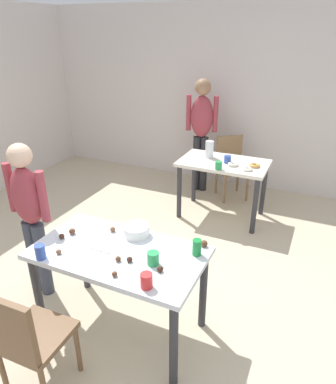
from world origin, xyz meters
name	(u,v)px	position (x,y,z in m)	size (l,w,h in m)	color
ground_plane	(136,312)	(0.00, 0.00, 0.00)	(6.40, 6.40, 0.00)	beige
wall_back	(240,99)	(0.00, 3.20, 1.30)	(6.40, 0.10, 2.60)	silver
dining_table_near	(119,262)	(-0.02, -0.18, 0.65)	(1.27, 0.70, 0.75)	silver
dining_table_far	(223,171)	(0.14, 2.00, 0.63)	(1.08, 0.65, 0.75)	silver
chair_near_table	(26,337)	(-0.25, -0.91, 0.50)	(0.41, 0.41, 0.87)	brown
chair_far_table	(231,163)	(0.07, 2.67, 0.50)	(0.56, 0.56, 0.87)	olive
person_girl_near	(30,210)	(-0.93, -0.10, 0.85)	(0.45, 0.22, 1.43)	#383D4C
person_adult_far	(201,126)	(-0.40, 2.67, 0.99)	(0.46, 0.25, 1.63)	#28282D
mixing_bowl	(137,231)	(0.00, 0.06, 0.79)	(0.21, 0.21, 0.08)	white
soda_can	(197,247)	(0.52, 0.01, 0.81)	(0.07, 0.07, 0.12)	#198438
fork_near	(101,251)	(-0.13, -0.24, 0.75)	(0.17, 0.02, 0.01)	silver
cup_near_0	(153,258)	(0.29, -0.22, 0.80)	(0.08, 0.08, 0.09)	green
cup_near_1	(40,252)	(-0.46, -0.49, 0.80)	(0.07, 0.07, 0.11)	#3351B2
cup_near_2	(146,281)	(0.36, -0.45, 0.80)	(0.08, 0.08, 0.10)	red
cake_ball_0	(115,274)	(0.12, -0.45, 0.77)	(0.04, 0.04, 0.04)	brown
cake_ball_1	(113,229)	(-0.20, 0.03, 0.77)	(0.04, 0.04, 0.04)	brown
cake_ball_2	(118,259)	(0.05, -0.29, 0.77)	(0.04, 0.04, 0.04)	brown
cake_ball_3	(59,252)	(-0.39, -0.40, 0.77)	(0.04, 0.04, 0.04)	brown
cake_ball_4	(62,236)	(-0.50, -0.23, 0.77)	(0.04, 0.04, 0.04)	#3D2319
cake_ball_5	(204,244)	(0.54, 0.13, 0.78)	(0.05, 0.05, 0.05)	brown
cake_ball_6	(72,231)	(-0.47, -0.14, 0.77)	(0.05, 0.05, 0.05)	brown
cake_ball_7	(130,259)	(0.13, -0.27, 0.77)	(0.04, 0.04, 0.04)	#3D2319
cake_ball_8	(127,225)	(-0.13, 0.13, 0.77)	(0.05, 0.05, 0.05)	brown
cake_ball_9	(160,269)	(0.37, -0.28, 0.77)	(0.04, 0.04, 0.04)	#3D2319
pitcher_far	(209,149)	(-0.08, 2.08, 0.86)	(0.11, 0.11, 0.21)	white
cup_far_0	(219,165)	(0.16, 1.72, 0.80)	(0.08, 0.08, 0.09)	green
cup_far_1	(228,159)	(0.20, 1.97, 0.80)	(0.08, 0.08, 0.09)	#3351B2
donut_far_0	(255,165)	(0.53, 1.98, 0.77)	(0.12, 0.12, 0.04)	gold
donut_far_1	(233,164)	(0.28, 1.91, 0.77)	(0.13, 0.13, 0.04)	white
donut_far_2	(248,169)	(0.48, 1.83, 0.77)	(0.11, 0.11, 0.03)	white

